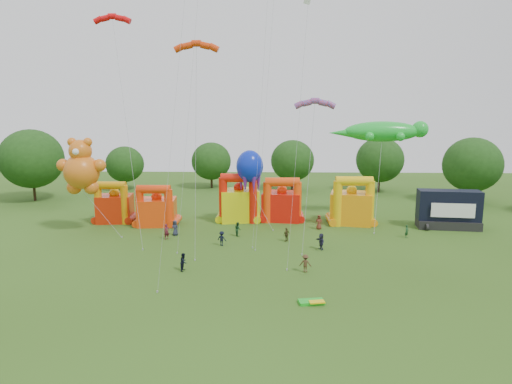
{
  "coord_description": "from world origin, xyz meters",
  "views": [
    {
      "loc": [
        3.44,
        -32.76,
        14.97
      ],
      "look_at": [
        1.89,
        18.0,
        5.95
      ],
      "focal_mm": 32.0,
      "sensor_mm": 36.0,
      "label": 1
    }
  ],
  "objects_px": {
    "stage_trailer": "(449,210)",
    "teddy_bear_kite": "(89,186)",
    "gecko_kite": "(379,168)",
    "spectator_4": "(287,234)",
    "bouncy_castle_2": "(239,203)",
    "octopus_kite": "(256,189)",
    "spectator_0": "(175,228)",
    "bouncy_castle_0": "(114,206)"
  },
  "relations": [
    {
      "from": "bouncy_castle_2",
      "to": "gecko_kite",
      "type": "xyz_separation_m",
      "value": [
        18.96,
        -0.2,
        4.93
      ]
    },
    {
      "from": "bouncy_castle_2",
      "to": "teddy_bear_kite",
      "type": "bearing_deg",
      "value": -158.19
    },
    {
      "from": "bouncy_castle_2",
      "to": "bouncy_castle_0",
      "type": "bearing_deg",
      "value": -175.92
    },
    {
      "from": "octopus_kite",
      "to": "stage_trailer",
      "type": "bearing_deg",
      "value": -1.98
    },
    {
      "from": "stage_trailer",
      "to": "spectator_4",
      "type": "distance_m",
      "value": 22.26
    },
    {
      "from": "gecko_kite",
      "to": "bouncy_castle_2",
      "type": "bearing_deg",
      "value": 179.39
    },
    {
      "from": "gecko_kite",
      "to": "teddy_bear_kite",
      "type": "bearing_deg",
      "value": -169.35
    },
    {
      "from": "bouncy_castle_0",
      "to": "octopus_kite",
      "type": "relative_size",
      "value": 0.58
    },
    {
      "from": "stage_trailer",
      "to": "teddy_bear_kite",
      "type": "relative_size",
      "value": 0.67
    },
    {
      "from": "stage_trailer",
      "to": "spectator_4",
      "type": "height_order",
      "value": "stage_trailer"
    },
    {
      "from": "stage_trailer",
      "to": "spectator_0",
      "type": "height_order",
      "value": "stage_trailer"
    },
    {
      "from": "spectator_0",
      "to": "octopus_kite",
      "type": "bearing_deg",
      "value": 54.4
    },
    {
      "from": "teddy_bear_kite",
      "to": "gecko_kite",
      "type": "bearing_deg",
      "value": 10.65
    },
    {
      "from": "gecko_kite",
      "to": "octopus_kite",
      "type": "xyz_separation_m",
      "value": [
        -16.55,
        -2.05,
        -2.69
      ]
    },
    {
      "from": "octopus_kite",
      "to": "spectator_4",
      "type": "height_order",
      "value": "octopus_kite"
    },
    {
      "from": "gecko_kite",
      "to": "spectator_4",
      "type": "bearing_deg",
      "value": -142.55
    },
    {
      "from": "bouncy_castle_0",
      "to": "stage_trailer",
      "type": "height_order",
      "value": "bouncy_castle_0"
    },
    {
      "from": "gecko_kite",
      "to": "spectator_0",
      "type": "relative_size",
      "value": 7.32
    },
    {
      "from": "bouncy_castle_2",
      "to": "spectator_0",
      "type": "distance_m",
      "value": 10.75
    },
    {
      "from": "stage_trailer",
      "to": "bouncy_castle_0",
      "type": "bearing_deg",
      "value": 177.53
    },
    {
      "from": "bouncy_castle_2",
      "to": "octopus_kite",
      "type": "bearing_deg",
      "value": -43.04
    },
    {
      "from": "gecko_kite",
      "to": "octopus_kite",
      "type": "bearing_deg",
      "value": -172.94
    },
    {
      "from": "stage_trailer",
      "to": "octopus_kite",
      "type": "xyz_separation_m",
      "value": [
        -24.97,
        0.86,
        2.42
      ]
    },
    {
      "from": "bouncy_castle_0",
      "to": "teddy_bear_kite",
      "type": "xyz_separation_m",
      "value": [
        -0.88,
        -5.91,
        3.79
      ]
    },
    {
      "from": "stage_trailer",
      "to": "teddy_bear_kite",
      "type": "height_order",
      "value": "teddy_bear_kite"
    },
    {
      "from": "spectator_0",
      "to": "spectator_4",
      "type": "bearing_deg",
      "value": 15.58
    },
    {
      "from": "teddy_bear_kite",
      "to": "spectator_0",
      "type": "relative_size",
      "value": 6.33
    },
    {
      "from": "bouncy_castle_2",
      "to": "gecko_kite",
      "type": "relative_size",
      "value": 0.49
    },
    {
      "from": "teddy_bear_kite",
      "to": "spectator_4",
      "type": "distance_m",
      "value": 24.74
    },
    {
      "from": "bouncy_castle_2",
      "to": "spectator_0",
      "type": "relative_size",
      "value": 3.6
    },
    {
      "from": "octopus_kite",
      "to": "spectator_4",
      "type": "relative_size",
      "value": 6.06
    },
    {
      "from": "spectator_0",
      "to": "spectator_4",
      "type": "relative_size",
      "value": 1.14
    },
    {
      "from": "gecko_kite",
      "to": "spectator_4",
      "type": "relative_size",
      "value": 8.36
    },
    {
      "from": "octopus_kite",
      "to": "gecko_kite",
      "type": "bearing_deg",
      "value": 7.06
    },
    {
      "from": "bouncy_castle_0",
      "to": "spectator_0",
      "type": "xyz_separation_m",
      "value": [
        9.63,
        -6.55,
        -1.28
      ]
    },
    {
      "from": "spectator_4",
      "to": "gecko_kite",
      "type": "bearing_deg",
      "value": 171.41
    },
    {
      "from": "bouncy_castle_2",
      "to": "octopus_kite",
      "type": "relative_size",
      "value": 0.68
    },
    {
      "from": "stage_trailer",
      "to": "gecko_kite",
      "type": "height_order",
      "value": "gecko_kite"
    },
    {
      "from": "bouncy_castle_2",
      "to": "spectator_4",
      "type": "bearing_deg",
      "value": -57.86
    },
    {
      "from": "stage_trailer",
      "to": "spectator_4",
      "type": "relative_size",
      "value": 4.84
    },
    {
      "from": "teddy_bear_kite",
      "to": "spectator_4",
      "type": "relative_size",
      "value": 7.23
    },
    {
      "from": "spectator_4",
      "to": "bouncy_castle_2",
      "type": "bearing_deg",
      "value": -103.89
    }
  ]
}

